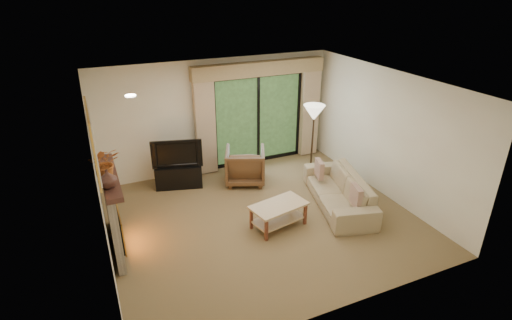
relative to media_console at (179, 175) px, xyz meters
name	(u,v)px	position (x,y,z in m)	size (l,w,h in m)	color
floor	(262,218)	(1.11, -1.95, -0.25)	(5.50, 5.50, 0.00)	brown
ceiling	(263,84)	(1.11, -1.95, 2.35)	(5.50, 5.50, 0.00)	white
wall_back	(217,116)	(1.11, 0.55, 1.05)	(5.00, 5.00, 0.00)	#F4E5CA
wall_front	(346,230)	(1.11, -4.45, 1.05)	(5.00, 5.00, 0.00)	#F4E5CA
wall_left	(99,186)	(-1.64, -1.95, 1.05)	(5.00, 5.00, 0.00)	#F4E5CA
wall_right	(386,134)	(3.86, -1.95, 1.05)	(5.00, 5.00, 0.00)	#F4E5CA
fireplace	(112,212)	(-1.52, -1.75, 0.44)	(0.24, 1.70, 1.37)	gray
mirror	(93,141)	(-1.60, -1.75, 1.70)	(0.07, 1.45, 1.02)	gold
sliding_door	(258,119)	(2.11, 0.50, 0.85)	(2.26, 0.10, 2.16)	black
curtain_left	(205,124)	(0.76, 0.39, 0.95)	(0.45, 0.18, 2.35)	tan
curtain_right	(309,109)	(3.46, 0.39, 0.95)	(0.45, 0.18, 2.35)	tan
cornice	(260,69)	(2.11, 0.41, 2.07)	(3.20, 0.24, 0.32)	tan
media_console	(179,175)	(0.00, 0.00, 0.00)	(0.99, 0.45, 0.50)	black
tv	(177,152)	(0.00, 0.00, 0.56)	(1.06, 0.14, 0.61)	black
armchair	(245,165)	(1.40, -0.41, 0.15)	(0.84, 0.87, 0.79)	brown
sofa	(339,191)	(2.72, -2.09, 0.07)	(2.18, 0.85, 0.64)	tan
pillow_near	(356,196)	(2.65, -2.72, 0.29)	(0.10, 0.39, 0.39)	brown
pillow_far	(319,169)	(2.65, -1.46, 0.29)	(0.10, 0.37, 0.37)	brown
coffee_table	(278,215)	(1.28, -2.30, -0.02)	(1.02, 0.56, 0.46)	tan
floor_lamp	(312,143)	(2.82, -0.85, 0.62)	(0.46, 0.46, 1.73)	beige
vase	(108,179)	(-1.50, -2.20, 1.26)	(0.27, 0.27, 0.28)	#462820
branches	(104,163)	(-1.50, -1.87, 1.38)	(0.46, 0.40, 0.51)	#BA6329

